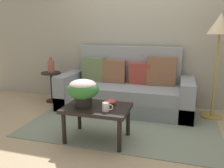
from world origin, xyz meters
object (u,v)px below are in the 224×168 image
object	(u,v)px
snack_bowl	(110,102)
coffee_table	(97,111)
potted_plant	(83,90)
floor_lamp	(220,31)
side_table	(51,81)
table_vase	(51,66)
coffee_mug	(106,107)
couch	(125,90)

from	to	relation	value
snack_bowl	coffee_table	bearing A→B (deg)	-139.98
potted_plant	snack_bowl	size ratio (longest dim) A/B	2.61
floor_lamp	potted_plant	world-z (taller)	floor_lamp
side_table	table_vase	distance (m)	0.29
side_table	floor_lamp	bearing A→B (deg)	-0.61
side_table	potted_plant	bearing A→B (deg)	-46.65
coffee_table	snack_bowl	bearing A→B (deg)	40.02
potted_plant	snack_bowl	xyz separation A→B (m)	(0.31, 0.13, -0.17)
coffee_table	snack_bowl	size ratio (longest dim) A/B	5.40
side_table	coffee_mug	bearing A→B (deg)	-41.97
side_table	table_vase	world-z (taller)	table_vase
couch	side_table	xyz separation A→B (m)	(-1.45, 0.01, 0.06)
potted_plant	coffee_mug	distance (m)	0.38
side_table	snack_bowl	distance (m)	1.91
coffee_table	snack_bowl	distance (m)	0.20
side_table	potted_plant	world-z (taller)	potted_plant
coffee_mug	side_table	bearing A→B (deg)	138.03
snack_bowl	floor_lamp	bearing A→B (deg)	39.95
couch	coffee_table	xyz separation A→B (m)	(-0.07, -1.25, 0.05)
coffee_table	potted_plant	distance (m)	0.32
side_table	coffee_mug	size ratio (longest dim) A/B	4.45
coffee_table	coffee_mug	world-z (taller)	coffee_mug
coffee_mug	potted_plant	bearing A→B (deg)	162.67
coffee_table	snack_bowl	xyz separation A→B (m)	(0.14, 0.11, 0.10)
floor_lamp	table_vase	bearing A→B (deg)	179.24
couch	coffee_table	world-z (taller)	couch
coffee_mug	snack_bowl	size ratio (longest dim) A/B	0.87
coffee_table	side_table	distance (m)	1.87
coffee_mug	coffee_table	bearing A→B (deg)	142.47
couch	side_table	distance (m)	1.45
potted_plant	side_table	bearing A→B (deg)	133.35
coffee_mug	table_vase	bearing A→B (deg)	137.79
floor_lamp	snack_bowl	xyz separation A→B (m)	(-1.34, -1.12, -0.85)
coffee_mug	table_vase	distance (m)	2.08
potted_plant	table_vase	size ratio (longest dim) A/B	1.35
coffee_mug	table_vase	world-z (taller)	table_vase
couch	floor_lamp	size ratio (longest dim) A/B	1.41
couch	coffee_table	size ratio (longest dim) A/B	2.81
potted_plant	coffee_mug	xyz separation A→B (m)	(0.33, -0.10, -0.16)
potted_plant	snack_bowl	bearing A→B (deg)	23.44
coffee_table	floor_lamp	world-z (taller)	floor_lamp
coffee_table	floor_lamp	bearing A→B (deg)	39.96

